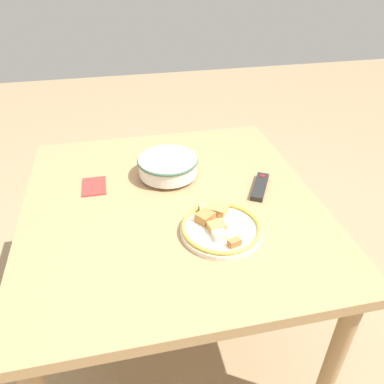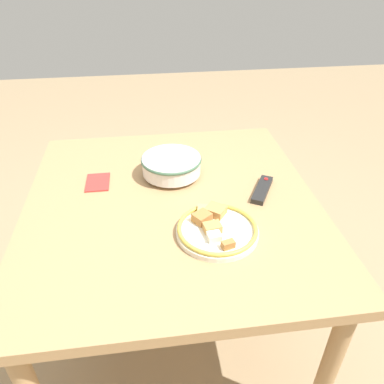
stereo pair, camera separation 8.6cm
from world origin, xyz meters
The scene contains 6 objects.
ground_plane centered at (0.00, 0.00, 0.00)m, with size 8.00×8.00×0.00m, color #9E8460.
dining_table centered at (0.00, 0.00, 0.65)m, with size 1.13×1.07×0.73m.
noodle_bowl centered at (-0.18, 0.02, 0.78)m, with size 0.24×0.24×0.08m.
food_plate centered at (0.20, 0.13, 0.75)m, with size 0.27×0.27×0.05m.
tv_remote centered at (-0.01, 0.35, 0.74)m, with size 0.18×0.13×0.02m.
folded_napkin centered at (-0.16, -0.28, 0.74)m, with size 0.13×0.09×0.01m.
Camera 2 is at (1.12, -0.08, 1.54)m, focal length 35.00 mm.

